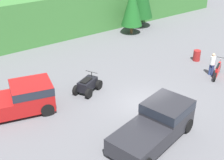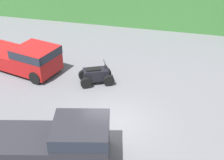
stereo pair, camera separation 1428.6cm
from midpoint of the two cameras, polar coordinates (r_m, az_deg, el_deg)
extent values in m
plane|color=#5B5B60|center=(16.10, -13.01, -11.39)|extent=(80.00, 80.00, 0.00)
cube|color=#387033|center=(29.31, -26.62, 9.13)|extent=(44.00, 6.00, 4.09)
cylinder|color=brown|center=(27.63, -7.72, 7.28)|extent=(0.28, 0.28, 0.85)
cone|color=#19561E|center=(26.91, -8.04, 12.00)|extent=(2.08, 2.08, 3.88)
cylinder|color=brown|center=(29.53, -5.26, 8.98)|extent=(0.36, 0.36, 1.07)
cube|color=maroon|center=(18.06, -35.64, -7.95)|extent=(2.79, 2.64, 1.56)
cube|color=#1E232D|center=(17.81, -36.09, -6.59)|extent=(2.82, 2.66, 0.50)
cylinder|color=black|center=(18.99, -32.73, -7.53)|extent=(0.84, 0.46, 0.79)
cylinder|color=black|center=(17.40, -33.57, -11.07)|extent=(0.84, 0.46, 0.79)
cube|color=#232328|center=(13.44, -11.91, -14.92)|extent=(2.70, 2.61, 1.56)
cube|color=#1E232D|center=(13.10, -12.13, -13.27)|extent=(2.73, 2.63, 0.50)
cube|color=#232328|center=(12.84, -21.14, -21.21)|extent=(3.19, 2.72, 0.90)
cylinder|color=black|center=(14.71, -12.23, -13.67)|extent=(0.84, 0.46, 0.79)
cylinder|color=black|center=(13.55, -6.79, -17.48)|extent=(0.84, 0.46, 0.79)
cylinder|color=black|center=(13.51, -26.55, -21.23)|extent=(0.84, 0.46, 0.79)
cylinder|color=black|center=(19.62, 7.30, -1.99)|extent=(0.61, 0.38, 0.63)
cylinder|color=black|center=(18.23, 5.41, -4.39)|extent=(0.61, 0.38, 0.63)
cube|color=red|center=(18.80, 6.43, -2.51)|extent=(1.19, 0.72, 0.74)
cylinder|color=#B7B7BC|center=(19.37, 7.33, -0.95)|extent=(0.30, 0.19, 0.83)
cylinder|color=black|center=(19.17, 7.40, 0.18)|extent=(0.31, 0.55, 0.04)
cube|color=black|center=(18.43, 6.26, -1.74)|extent=(0.89, 0.55, 0.06)
cylinder|color=black|center=(19.03, -22.89, -5.18)|extent=(0.68, 0.48, 0.65)
cylinder|color=black|center=(18.37, -20.91, -6.02)|extent=(0.68, 0.48, 0.65)
cylinder|color=black|center=(18.40, -25.95, -7.08)|extent=(0.68, 0.48, 0.65)
cylinder|color=black|center=(17.72, -24.02, -8.03)|extent=(0.68, 0.48, 0.65)
cube|color=black|center=(18.24, -23.57, -5.92)|extent=(1.64, 1.32, 0.65)
cylinder|color=black|center=(18.26, -22.62, -3.83)|extent=(0.07, 0.07, 0.35)
cylinder|color=black|center=(18.18, -22.72, -3.36)|extent=(0.43, 0.83, 0.04)
cube|color=black|center=(17.98, -24.15, -5.18)|extent=(0.95, 0.76, 0.08)
cylinder|color=navy|center=(19.04, 4.90, -2.45)|extent=(0.22, 0.22, 0.86)
cylinder|color=navy|center=(18.95, 5.39, -2.64)|extent=(0.22, 0.22, 0.86)
cylinder|color=white|center=(18.63, 5.24, -0.55)|extent=(0.44, 0.44, 0.64)
sphere|color=tan|center=(18.43, 5.30, 0.65)|extent=(0.28, 0.28, 0.23)
cylinder|color=maroon|center=(21.26, 3.40, 1.05)|extent=(0.58, 0.58, 0.88)
camera|label=1|loc=(7.14, -125.96, -12.97)|focal=50.00mm
camera|label=2|loc=(7.14, 54.04, 12.97)|focal=50.00mm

